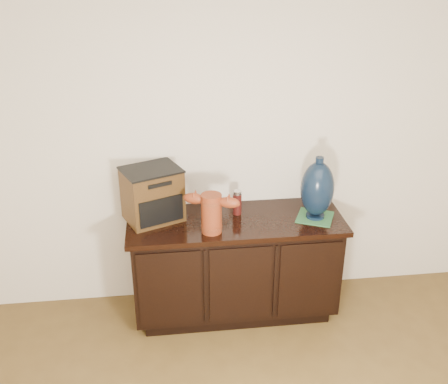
{
  "coord_description": "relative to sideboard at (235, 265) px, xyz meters",
  "views": [
    {
      "loc": [
        -0.46,
        -0.86,
        2.43
      ],
      "look_at": [
        -0.08,
        2.18,
        0.98
      ],
      "focal_mm": 42.0,
      "sensor_mm": 36.0,
      "label": 1
    }
  ],
  "objects": [
    {
      "name": "sideboard",
      "position": [
        0.0,
        0.0,
        0.0
      ],
      "size": [
        1.46,
        0.56,
        0.75
      ],
      "color": "black",
      "rests_on": "ground"
    },
    {
      "name": "tv_radio",
      "position": [
        -0.55,
        0.08,
        0.55
      ],
      "size": [
        0.45,
        0.41,
        0.36
      ],
      "rotation": [
        0.0,
        0.0,
        0.4
      ],
      "color": "#3F270F",
      "rests_on": "sideboard"
    },
    {
      "name": "terracotta_vessel",
      "position": [
        -0.18,
        -0.15,
        0.52
      ],
      "size": [
        0.37,
        0.2,
        0.26
      ],
      "rotation": [
        0.0,
        0.0,
        -0.38
      ],
      "color": "maroon",
      "rests_on": "sideboard"
    },
    {
      "name": "spray_can",
      "position": [
        0.02,
        0.08,
        0.45
      ],
      "size": [
        0.06,
        0.06,
        0.17
      ],
      "color": "#59120F",
      "rests_on": "sideboard"
    },
    {
      "name": "lamp_base",
      "position": [
        0.54,
        -0.04,
        0.58
      ],
      "size": [
        0.3,
        0.3,
        0.43
      ],
      "rotation": [
        0.0,
        0.0,
        -0.43
      ],
      "color": "black",
      "rests_on": "green_mat"
    },
    {
      "name": "green_mat",
      "position": [
        0.54,
        -0.04,
        0.37
      ],
      "size": [
        0.31,
        0.31,
        0.01
      ],
      "primitive_type": "cube",
      "rotation": [
        0.0,
        0.0,
        -0.43
      ],
      "color": "#2A5D34",
      "rests_on": "sideboard"
    }
  ]
}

